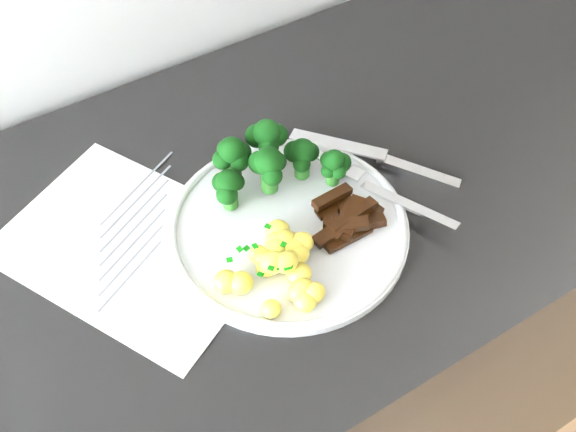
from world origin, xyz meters
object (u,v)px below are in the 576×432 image
object	(u,v)px
potatoes	(281,264)
broccoli	(269,159)
plate	(288,227)
knife	(395,164)
fork	(389,194)
recipe_paper	(133,245)
counter	(326,339)
beef_strips	(347,219)

from	to	relation	value
potatoes	broccoli	bearing A→B (deg)	64.88
plate	potatoes	distance (m)	0.07
knife	fork	bearing A→B (deg)	-136.01
recipe_paper	knife	size ratio (longest dim) A/B	1.88
counter	beef_strips	xyz separation A→B (m)	(-0.05, -0.09, 0.49)
beef_strips	fork	bearing A→B (deg)	5.48
plate	fork	world-z (taller)	fork
recipe_paper	plate	size ratio (longest dim) A/B	1.27
fork	knife	distance (m)	0.06
broccoli	beef_strips	bearing A→B (deg)	-67.20
fork	knife	world-z (taller)	fork
broccoli	beef_strips	xyz separation A→B (m)	(0.05, -0.11, -0.03)
beef_strips	knife	distance (m)	0.13
potatoes	plate	bearing A→B (deg)	51.22
knife	broccoli	bearing A→B (deg)	159.54
beef_strips	recipe_paper	bearing A→B (deg)	153.94
broccoli	beef_strips	distance (m)	0.13
potatoes	fork	size ratio (longest dim) A/B	0.68
plate	beef_strips	xyz separation A→B (m)	(0.06, -0.04, 0.01)
recipe_paper	knife	world-z (taller)	knife
fork	knife	bearing A→B (deg)	43.99
potatoes	beef_strips	bearing A→B (deg)	8.60
beef_strips	knife	xyz separation A→B (m)	(0.12, 0.05, -0.01)
recipe_paper	knife	distance (m)	0.36
recipe_paper	potatoes	bearing A→B (deg)	-45.02
broccoli	knife	distance (m)	0.18
beef_strips	plate	bearing A→B (deg)	150.18
beef_strips	knife	world-z (taller)	beef_strips
recipe_paper	broccoli	bearing A→B (deg)	-1.77
counter	plate	world-z (taller)	plate
fork	recipe_paper	bearing A→B (deg)	160.36
recipe_paper	fork	distance (m)	0.33
knife	plate	bearing A→B (deg)	-175.55
counter	beef_strips	size ratio (longest dim) A/B	23.10
counter	recipe_paper	size ratio (longest dim) A/B	6.46
fork	broccoli	bearing A→B (deg)	138.16
counter	plate	size ratio (longest dim) A/B	8.21
plate	knife	distance (m)	0.18
recipe_paper	potatoes	distance (m)	0.19
recipe_paper	broccoli	xyz separation A→B (m)	(0.19, -0.01, 0.05)
recipe_paper	beef_strips	bearing A→B (deg)	-26.06
recipe_paper	potatoes	world-z (taller)	potatoes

